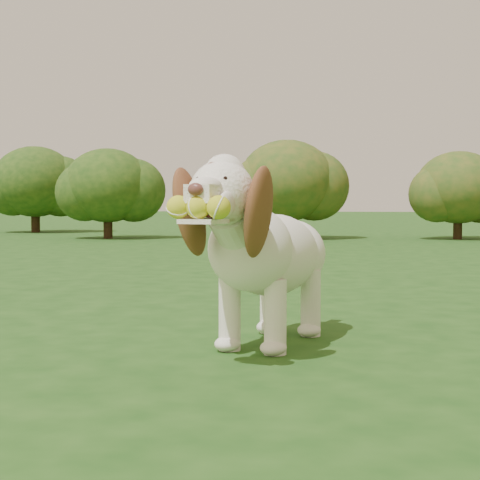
# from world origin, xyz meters

# --- Properties ---
(ground) EXTENTS (80.00, 80.00, 0.00)m
(ground) POSITION_xyz_m (0.00, 0.00, 0.00)
(ground) COLOR #194313
(ground) RESTS_ON ground
(dog) EXTENTS (0.57, 1.15, 0.75)m
(dog) POSITION_xyz_m (-0.28, -0.06, 0.40)
(dog) COLOR white
(dog) RESTS_ON ground
(shrub_a) EXTENTS (1.38, 1.38, 1.43)m
(shrub_a) POSITION_xyz_m (-3.99, 8.11, 0.84)
(shrub_a) COLOR #382314
(shrub_a) RESTS_ON ground
(shrub_c) EXTENTS (1.32, 1.32, 1.37)m
(shrub_c) POSITION_xyz_m (1.45, 8.86, 0.80)
(shrub_c) COLOR #382314
(shrub_c) RESTS_ON ground
(shrub_e) EXTENTS (1.58, 1.58, 1.64)m
(shrub_e) POSITION_xyz_m (-6.18, 10.09, 0.96)
(shrub_e) COLOR #382314
(shrub_e) RESTS_ON ground
(shrub_b) EXTENTS (1.50, 1.50, 1.55)m
(shrub_b) POSITION_xyz_m (-1.18, 8.48, 0.91)
(shrub_b) COLOR #382314
(shrub_b) RESTS_ON ground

